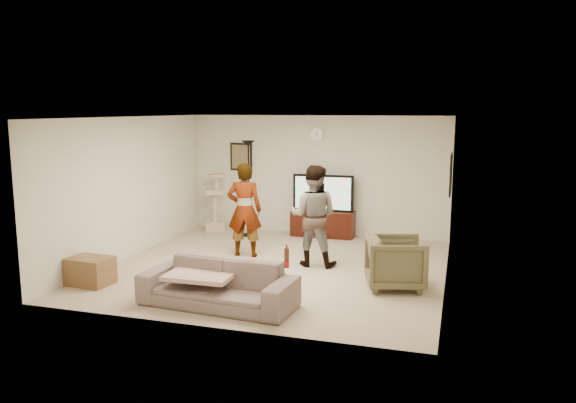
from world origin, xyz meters
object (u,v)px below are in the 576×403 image
(tv, at_px, (323,193))
(beer_bottle, at_px, (287,258))
(floor_lamp, at_px, (249,189))
(armchair, at_px, (396,263))
(side_table, at_px, (91,271))
(tv_stand, at_px, (323,224))
(person_left, at_px, (245,210))
(cat_tree, at_px, (215,202))
(person_right, at_px, (313,216))
(sofa, at_px, (218,284))

(tv, xyz_separation_m, beer_bottle, (0.61, -4.52, -0.18))
(tv, relative_size, floor_lamp, 0.64)
(tv, relative_size, armchair, 1.51)
(tv, bearing_deg, side_table, -121.64)
(tv_stand, relative_size, beer_bottle, 5.19)
(beer_bottle, bearing_deg, tv, 97.67)
(floor_lamp, bearing_deg, tv, 14.39)
(person_left, relative_size, armchair, 2.01)
(cat_tree, xyz_separation_m, side_table, (-0.22, -4.07, -0.42))
(cat_tree, distance_m, person_left, 2.33)
(floor_lamp, relative_size, person_right, 1.16)
(floor_lamp, bearing_deg, cat_tree, 165.10)
(sofa, relative_size, beer_bottle, 8.44)
(cat_tree, relative_size, side_table, 2.01)
(tv, relative_size, person_right, 0.74)
(tv_stand, relative_size, side_table, 2.07)
(sofa, bearing_deg, tv_stand, 89.75)
(cat_tree, bearing_deg, tv, 3.54)
(beer_bottle, relative_size, armchair, 0.30)
(floor_lamp, bearing_deg, sofa, -74.66)
(tv_stand, bearing_deg, floor_lamp, -165.61)
(cat_tree, xyz_separation_m, person_left, (1.42, -1.83, 0.22))
(tv_stand, distance_m, person_right, 2.29)
(tv, height_order, side_table, tv)
(beer_bottle, bearing_deg, armchair, 50.49)
(person_right, bearing_deg, armchair, 147.91)
(person_right, relative_size, sofa, 0.81)
(cat_tree, xyz_separation_m, person_right, (2.74, -2.04, 0.22))
(cat_tree, height_order, person_right, person_right)
(tv, xyz_separation_m, cat_tree, (-2.38, -0.15, -0.29))
(floor_lamp, xyz_separation_m, sofa, (1.14, -4.14, -0.69))
(tv, distance_m, sofa, 4.58)
(tv_stand, distance_m, cat_tree, 2.42)
(sofa, height_order, side_table, sofa)
(tv_stand, distance_m, floor_lamp, 1.71)
(person_right, height_order, beer_bottle, person_right)
(cat_tree, distance_m, sofa, 4.83)
(tv_stand, bearing_deg, person_right, -80.79)
(side_table, bearing_deg, floor_lamp, 73.94)
(floor_lamp, height_order, person_left, floor_lamp)
(tv_stand, relative_size, sofa, 0.62)
(tv_stand, bearing_deg, person_left, -116.01)
(person_right, height_order, side_table, person_right)
(beer_bottle, bearing_deg, sofa, 180.00)
(person_left, xyz_separation_m, person_right, (1.32, -0.21, 0.01))
(side_table, bearing_deg, tv, 58.36)
(sofa, distance_m, side_table, 2.26)
(person_left, height_order, sofa, person_left)
(person_left, bearing_deg, sofa, 90.37)
(cat_tree, relative_size, person_left, 0.74)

